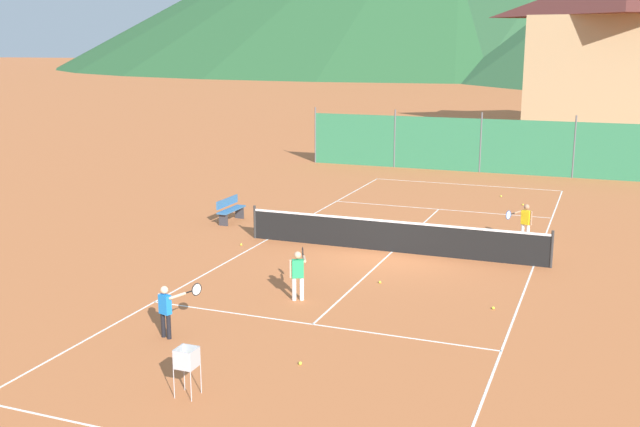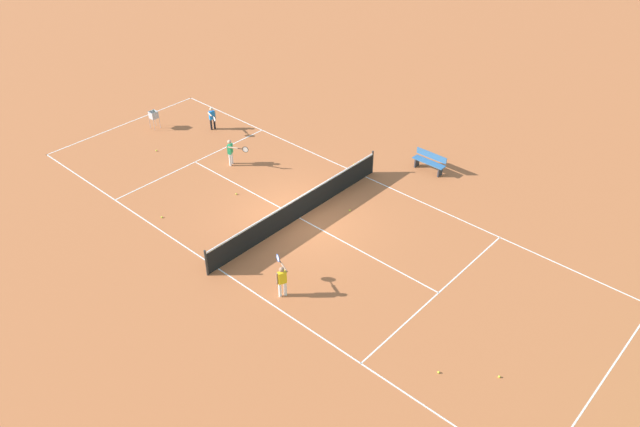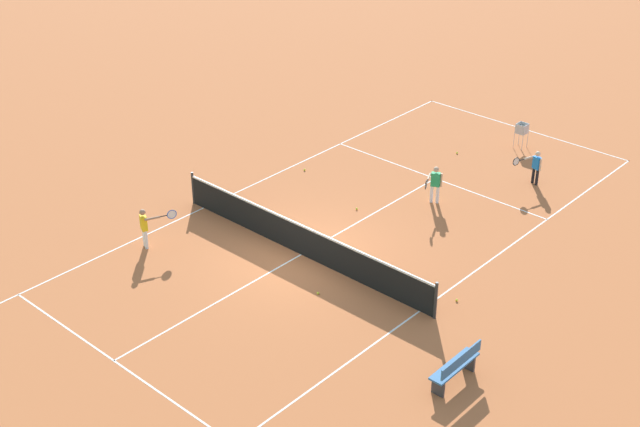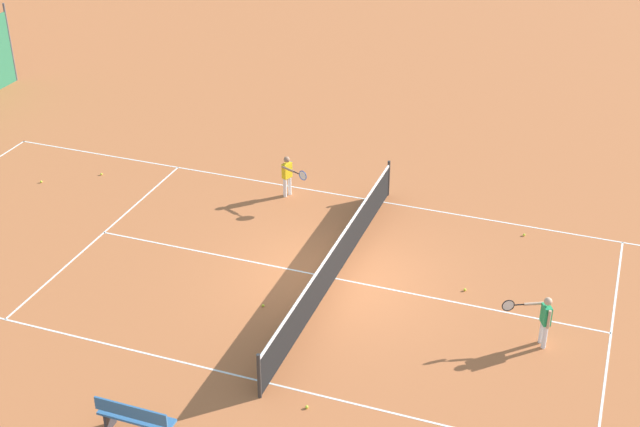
# 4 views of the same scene
# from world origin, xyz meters

# --- Properties ---
(ground_plane) EXTENTS (600.00, 600.00, 0.00)m
(ground_plane) POSITION_xyz_m (0.00, 0.00, 0.00)
(ground_plane) COLOR #BC6638
(court_line_markings) EXTENTS (8.25, 23.85, 0.01)m
(court_line_markings) POSITION_xyz_m (0.00, 0.00, 0.00)
(court_line_markings) COLOR white
(court_line_markings) RESTS_ON ground
(tennis_net) EXTENTS (9.18, 0.08, 1.06)m
(tennis_net) POSITION_xyz_m (0.00, 0.00, 0.50)
(tennis_net) COLOR #2D2D2D
(tennis_net) RESTS_ON ground
(player_far_baseline) EXTENTS (0.46, 1.05, 1.22)m
(player_far_baseline) POSITION_xyz_m (-0.95, -4.98, 0.71)
(player_far_baseline) COLOR white
(player_far_baseline) RESTS_ON ground
(player_near_service) EXTENTS (0.72, 0.91, 1.21)m
(player_near_service) POSITION_xyz_m (3.53, 2.61, 0.71)
(player_near_service) COLOR white
(player_near_service) RESTS_ON ground
(player_far_service) EXTENTS (0.61, 0.91, 1.14)m
(player_far_service) POSITION_xyz_m (-2.57, -8.19, 0.67)
(player_far_service) COLOR black
(player_far_service) RESTS_ON ground
(tennis_ball_mid_court) EXTENTS (0.07, 0.07, 0.07)m
(tennis_ball_mid_court) POSITION_xyz_m (0.57, -8.48, 0.03)
(tennis_ball_mid_court) COLOR #CCE033
(tennis_ball_mid_court) RESTS_ON ground
(tennis_ball_far_corner) EXTENTS (0.07, 0.07, 0.07)m
(tennis_ball_far_corner) POSITION_xyz_m (-1.68, 1.16, 0.03)
(tennis_ball_far_corner) COLOR #CCE033
(tennis_ball_far_corner) RESTS_ON ground
(tennis_ball_service_box) EXTENTS (0.07, 0.07, 0.07)m
(tennis_ball_service_box) POSITION_xyz_m (0.54, -3.05, 0.03)
(tennis_ball_service_box) COLOR #CCE033
(tennis_ball_service_box) RESTS_ON ground
(tennis_ball_near_corner) EXTENTS (0.07, 0.07, 0.07)m
(tennis_ball_near_corner) POSITION_xyz_m (-4.54, -0.99, 0.03)
(tennis_ball_near_corner) COLOR #CCE033
(tennis_ball_near_corner) RESTS_ON ground
(tennis_ball_alley_left) EXTENTS (0.07, 0.07, 0.07)m
(tennis_ball_alley_left) POSITION_xyz_m (3.57, -3.97, 0.03)
(tennis_ball_alley_left) COLOR #CCE033
(tennis_ball_alley_left) RESTS_ON ground
(tennis_ball_by_net_right) EXTENTS (0.07, 0.07, 0.07)m
(tennis_ball_by_net_right) POSITION_xyz_m (2.88, 8.28, 0.03)
(tennis_ball_by_net_right) COLOR #CCE033
(tennis_ball_by_net_right) RESTS_ON ground
(tennis_ball_alley_right) EXTENTS (0.07, 0.07, 0.07)m
(tennis_ball_alley_right) POSITION_xyz_m (1.85, 9.65, 0.03)
(tennis_ball_alley_right) COLOR #CCE033
(tennis_ball_alley_right) RESTS_ON ground
(ball_hopper) EXTENTS (0.36, 0.36, 0.89)m
(ball_hopper) POSITION_xyz_m (-0.76, -10.39, 0.66)
(ball_hopper) COLOR #B7B7BC
(ball_hopper) RESTS_ON ground
(courtside_bench) EXTENTS (0.36, 1.50, 0.84)m
(courtside_bench) POSITION_xyz_m (-6.34, 1.72, 0.45)
(courtside_bench) COLOR #336699
(courtside_bench) RESTS_ON ground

